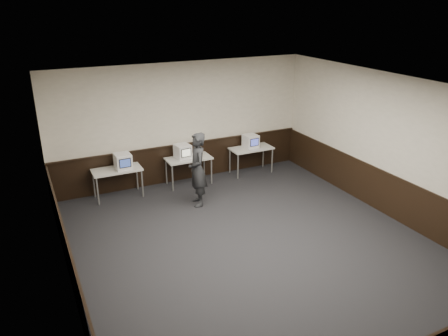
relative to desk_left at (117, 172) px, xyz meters
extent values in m
plane|color=black|center=(1.90, -3.60, -0.68)|extent=(8.00, 8.00, 0.00)
plane|color=white|center=(1.90, -3.60, 2.52)|extent=(8.00, 8.00, 0.00)
plane|color=beige|center=(1.90, 0.40, 0.92)|extent=(7.00, 0.00, 7.00)
plane|color=beige|center=(1.90, -7.60, 0.92)|extent=(7.00, 0.00, 7.00)
plane|color=beige|center=(-1.60, -3.60, 0.92)|extent=(0.00, 8.00, 8.00)
plane|color=beige|center=(5.40, -3.60, 0.92)|extent=(0.00, 8.00, 8.00)
cube|color=black|center=(1.90, 0.38, -0.18)|extent=(6.98, 0.04, 1.00)
cube|color=black|center=(-1.58, -3.60, -0.18)|extent=(0.04, 7.98, 1.00)
cube|color=black|center=(5.38, -3.60, -0.18)|extent=(0.04, 7.98, 1.00)
cube|color=black|center=(1.90, 0.36, 0.34)|extent=(6.98, 0.06, 0.04)
cube|color=silver|center=(0.00, 0.00, 0.05)|extent=(1.20, 0.60, 0.04)
cylinder|color=#999999|center=(-0.55, -0.25, -0.32)|extent=(0.04, 0.04, 0.71)
cylinder|color=#999999|center=(0.55, -0.25, -0.32)|extent=(0.04, 0.04, 0.71)
cylinder|color=#999999|center=(-0.55, 0.25, -0.32)|extent=(0.04, 0.04, 0.71)
cylinder|color=#999999|center=(0.55, 0.25, -0.32)|extent=(0.04, 0.04, 0.71)
cube|color=silver|center=(1.90, 0.00, 0.05)|extent=(1.20, 0.60, 0.04)
cylinder|color=#999999|center=(1.35, -0.25, -0.32)|extent=(0.04, 0.04, 0.71)
cylinder|color=#999999|center=(2.45, -0.25, -0.32)|extent=(0.04, 0.04, 0.71)
cylinder|color=#999999|center=(1.35, 0.25, -0.32)|extent=(0.04, 0.04, 0.71)
cylinder|color=#999999|center=(2.45, 0.25, -0.32)|extent=(0.04, 0.04, 0.71)
cube|color=silver|center=(3.80, 0.00, 0.05)|extent=(1.20, 0.60, 0.04)
cylinder|color=#999999|center=(3.25, -0.25, -0.32)|extent=(0.04, 0.04, 0.71)
cylinder|color=#999999|center=(4.35, -0.25, -0.32)|extent=(0.04, 0.04, 0.71)
cylinder|color=#999999|center=(3.25, 0.25, -0.32)|extent=(0.04, 0.04, 0.71)
cylinder|color=#999999|center=(4.35, 0.25, -0.32)|extent=(0.04, 0.04, 0.71)
cube|color=white|center=(0.16, -0.03, 0.27)|extent=(0.40, 0.42, 0.39)
cube|color=black|center=(0.17, -0.24, 0.28)|extent=(0.29, 0.02, 0.23)
cube|color=#314792|center=(0.17, -0.25, 0.28)|extent=(0.25, 0.01, 0.19)
cube|color=white|center=(1.75, 0.04, 0.26)|extent=(0.42, 0.44, 0.37)
cube|color=black|center=(1.78, -0.16, 0.28)|extent=(0.28, 0.05, 0.22)
cube|color=silver|center=(1.78, -0.17, 0.28)|extent=(0.24, 0.03, 0.19)
cube|color=white|center=(3.80, 0.04, 0.26)|extent=(0.40, 0.41, 0.37)
cube|color=black|center=(3.81, -0.15, 0.27)|extent=(0.28, 0.03, 0.22)
cube|color=#3D48B6|center=(3.81, -0.16, 0.27)|extent=(0.24, 0.02, 0.18)
imported|color=#232529|center=(1.64, -1.25, 0.22)|extent=(0.54, 0.72, 1.80)
camera|label=1|loc=(-1.96, -10.18, 4.03)|focal=35.00mm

